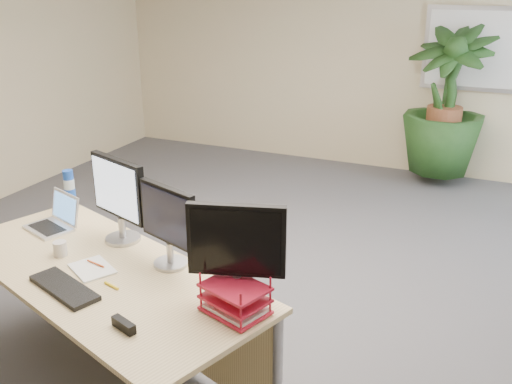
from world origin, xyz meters
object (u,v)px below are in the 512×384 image
at_px(desk, 121,289).
at_px(monitor_left, 119,194).
at_px(floor_plant, 443,122).
at_px(monitor_right, 168,221).
at_px(laptop, 56,219).

distance_m(desk, monitor_left, 0.56).
relative_size(floor_plant, monitor_left, 2.81).
distance_m(monitor_right, laptop, 1.00).
distance_m(monitor_left, laptop, 0.57).
bearing_deg(monitor_left, desk, -59.06).
relative_size(desk, floor_plant, 1.50).
height_order(desk, monitor_right, monitor_right).
bearing_deg(laptop, floor_plant, 64.88).
relative_size(desk, monitor_right, 4.71).
bearing_deg(monitor_left, laptop, -179.05).
relative_size(monitor_left, monitor_right, 1.12).
distance_m(desk, monitor_right, 0.54).
bearing_deg(laptop, monitor_left, 0.95).
bearing_deg(monitor_right, floor_plant, 76.98).
xyz_separation_m(monitor_left, monitor_right, (0.44, -0.16, -0.03)).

